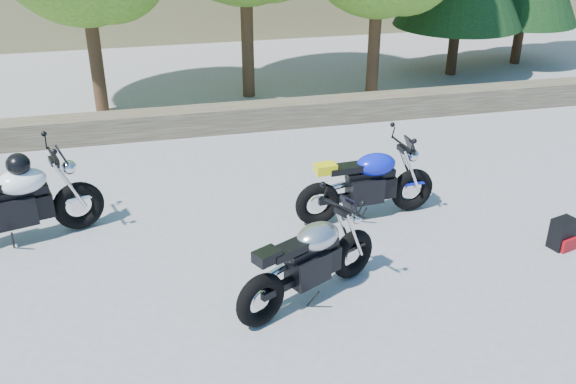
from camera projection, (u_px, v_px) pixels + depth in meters
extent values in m
plane|color=gray|center=(291.00, 280.00, 8.20)|extent=(90.00, 90.00, 0.00)
cube|color=#453D2E|center=(228.00, 118.00, 12.88)|extent=(22.00, 0.55, 0.50)
cylinder|color=#382314|center=(94.00, 43.00, 13.30)|extent=(0.28, 0.28, 3.02)
cylinder|color=#382314|center=(247.00, 23.00, 14.24)|extent=(0.28, 0.28, 3.36)
cylinder|color=#382314|center=(375.00, 33.00, 14.39)|extent=(0.28, 0.28, 2.91)
cylinder|color=#382314|center=(455.00, 32.00, 16.13)|extent=(0.26, 0.26, 2.16)
cylinder|color=#382314|center=(520.00, 28.00, 17.15)|extent=(0.26, 0.26, 1.92)
torus|color=black|center=(352.00, 254.00, 8.13)|extent=(0.66, 0.46, 0.66)
torus|color=black|center=(261.00, 300.00, 7.26)|extent=(0.66, 0.46, 0.66)
cylinder|color=silver|center=(352.00, 254.00, 8.13)|extent=(0.22, 0.14, 0.23)
cylinder|color=silver|center=(261.00, 300.00, 7.26)|extent=(0.22, 0.14, 0.23)
cube|color=black|center=(308.00, 268.00, 7.63)|extent=(0.59, 0.51, 0.37)
cube|color=black|center=(313.00, 249.00, 7.57)|extent=(0.72, 0.49, 0.10)
ellipsoid|color=#AAAAAF|center=(317.00, 236.00, 7.54)|extent=(0.71, 0.63, 0.32)
cube|color=black|center=(288.00, 250.00, 7.28)|extent=(0.57, 0.44, 0.09)
cube|color=black|center=(267.00, 256.00, 7.08)|extent=(0.35, 0.32, 0.13)
cylinder|color=black|center=(343.00, 208.00, 7.68)|extent=(0.35, 0.62, 0.03)
sphere|color=silver|center=(352.00, 216.00, 7.86)|extent=(0.19, 0.19, 0.19)
torus|color=black|center=(79.00, 206.00, 9.24)|extent=(0.75, 0.37, 0.73)
cylinder|color=silver|center=(79.00, 206.00, 9.24)|extent=(0.25, 0.11, 0.25)
cube|color=black|center=(15.00, 211.00, 8.82)|extent=(0.62, 0.48, 0.41)
cube|color=black|center=(18.00, 193.00, 8.74)|extent=(0.82, 0.39, 0.11)
ellipsoid|color=white|center=(22.00, 181.00, 8.70)|extent=(0.75, 0.61, 0.35)
cylinder|color=black|center=(53.00, 157.00, 8.78)|extent=(0.24, 0.74, 0.04)
sphere|color=silver|center=(69.00, 167.00, 8.95)|extent=(0.21, 0.21, 0.21)
ellipsoid|color=black|center=(18.00, 164.00, 8.59)|extent=(0.40, 0.41, 0.30)
torus|color=black|center=(412.00, 190.00, 9.77)|extent=(0.69, 0.23, 0.68)
torus|color=black|center=(318.00, 204.00, 9.34)|extent=(0.69, 0.23, 0.68)
cylinder|color=silver|center=(412.00, 190.00, 9.77)|extent=(0.24, 0.06, 0.23)
cylinder|color=silver|center=(318.00, 204.00, 9.34)|extent=(0.24, 0.06, 0.23)
cube|color=black|center=(365.00, 189.00, 9.49)|extent=(0.54, 0.36, 0.38)
cube|color=black|center=(370.00, 174.00, 9.41)|extent=(0.76, 0.23, 0.11)
ellipsoid|color=#0D19C4|center=(376.00, 164.00, 9.36)|extent=(0.64, 0.46, 0.32)
cube|color=black|center=(346.00, 168.00, 9.23)|extent=(0.55, 0.28, 0.10)
cube|color=yellow|center=(325.00, 169.00, 9.13)|extent=(0.32, 0.24, 0.14)
cylinder|color=black|center=(403.00, 145.00, 9.37)|extent=(0.09, 0.70, 0.03)
sphere|color=silver|center=(413.00, 155.00, 9.50)|extent=(0.19, 0.19, 0.19)
cube|color=black|center=(562.00, 233.00, 8.83)|extent=(0.37, 0.31, 0.44)
cube|color=#9D0D13|center=(569.00, 245.00, 8.77)|extent=(0.25, 0.11, 0.18)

